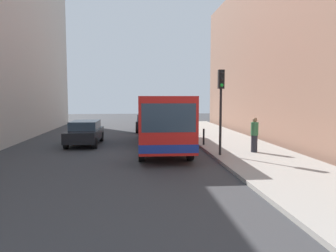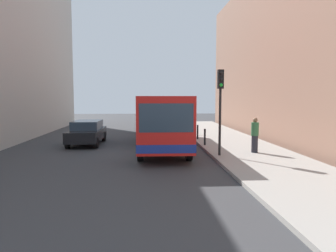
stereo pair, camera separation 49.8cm
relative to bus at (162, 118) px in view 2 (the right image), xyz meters
name	(u,v)px [view 2 (the right image)]	position (x,y,z in m)	size (l,w,h in m)	color
ground_plane	(146,154)	(-0.94, -2.26, -1.73)	(80.00, 80.00, 0.00)	#38383A
sidewalk	(248,151)	(4.46, -2.26, -1.65)	(4.40, 40.00, 0.15)	#9E9991
building_right	(322,50)	(10.56, 1.74, 4.31)	(7.00, 32.00, 12.06)	#936B56
bus	(162,118)	(0.00, 0.00, 0.00)	(2.71, 11.06, 3.00)	red
car_beside_bus	(87,132)	(-4.60, 1.42, -0.94)	(1.91, 4.43, 1.48)	black
car_behind_bus	(151,122)	(-0.51, 9.13, -0.94)	(1.98, 4.46, 1.48)	black
traffic_light	(220,96)	(2.61, -3.65, 1.28)	(0.28, 0.33, 4.10)	black
bollard_near	(205,137)	(2.51, -0.29, -1.10)	(0.11, 0.11, 0.95)	black
bollard_mid	(198,132)	(2.51, 2.33, -1.10)	(0.11, 0.11, 0.95)	black
bollard_far	(192,128)	(2.51, 4.96, -1.10)	(0.11, 0.11, 0.95)	black
pedestrian_near_signal	(255,135)	(4.56, -2.98, -0.69)	(0.38, 0.38, 1.77)	#26262D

